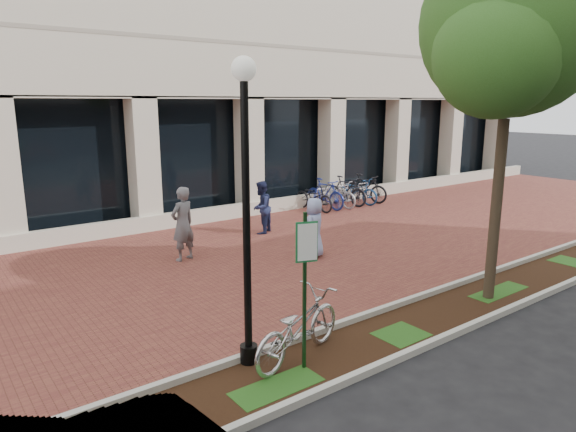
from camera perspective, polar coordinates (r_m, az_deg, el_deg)
ground at (r=14.23m, az=-0.28°, el=-4.01°), size 120.00×120.00×0.00m
brick_plaza at (r=14.23m, az=-0.28°, el=-3.99°), size 40.00×9.00×0.01m
planting_strip at (r=10.73m, az=16.99°, el=-10.22°), size 40.00×1.50×0.01m
curb_plaza_side at (r=11.13m, az=13.87°, el=-8.89°), size 40.00×0.12×0.12m
curb_street_side at (r=10.33m, az=20.42°, el=-11.05°), size 40.00×0.12×0.12m
parking_sign at (r=7.70m, az=1.93°, el=-6.22°), size 0.34×0.07×2.49m
lamppost at (r=7.63m, az=-4.69°, el=1.80°), size 0.36×0.36×4.69m
street_tree at (r=11.21m, az=23.59°, el=17.71°), size 4.18×3.48×7.22m
locked_bicycle at (r=8.38m, az=1.12°, el=-12.20°), size 2.22×1.26×1.10m
pedestrian_left at (r=13.54m, az=-11.61°, el=-0.88°), size 0.81×0.65×1.95m
pedestrian_mid at (r=16.06m, az=-3.00°, el=0.95°), size 1.02×0.96×1.66m
pedestrian_right at (r=13.61m, az=2.95°, el=-1.31°), size 0.93×0.82×1.60m
bollard at (r=19.81m, az=5.70°, el=1.96°), size 0.12×0.12×0.85m
bike_rack_cluster at (r=20.42m, az=5.83°, el=2.62°), size 3.71×2.12×1.17m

